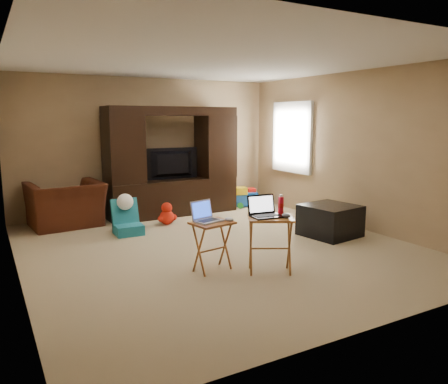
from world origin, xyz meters
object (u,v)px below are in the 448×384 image
entertainment_center (172,161)px  tray_table_right (270,245)px  water_bottle (281,205)px  laptop_left (209,212)px  laptop_right (267,207)px  tray_table_left (212,246)px  mouse_right (286,215)px  mouse_left (229,219)px  recliner (66,205)px  television (173,164)px  ottoman (330,220)px  plush_toy (167,213)px  child_rocker (128,217)px  push_toy (244,196)px

entertainment_center → tray_table_right: (-0.22, -3.43, -0.66)m
entertainment_center → water_bottle: size_ratio=11.93×
laptop_left → laptop_right: (0.54, -0.38, 0.07)m
tray_table_left → mouse_right: 0.93m
mouse_right → water_bottle: water_bottle is taller
tray_table_left → laptop_left: 0.41m
water_bottle → mouse_left: bearing=158.6°
recliner → water_bottle: (1.87, -3.34, 0.39)m
tray_table_right → laptop_left: laptop_left is taller
television → recliner: size_ratio=0.89×
ottoman → laptop_left: 2.39m
entertainment_center → plush_toy: bearing=-121.1°
recliner → ottoman: (3.38, -2.55, -0.13)m
plush_toy → water_bottle: size_ratio=1.89×
laptop_left → ottoman: bearing=-3.7°
tray_table_left → laptop_left: size_ratio=1.91×
child_rocker → ottoman: bearing=-28.7°
mouse_right → laptop_right: bearing=140.5°
laptop_left → plush_toy: bearing=65.1°
laptop_left → push_toy: bearing=37.0°
child_rocker → plush_toy: child_rocker is taller
push_toy → ottoman: size_ratio=0.74×
plush_toy → water_bottle: (0.38, -2.64, 0.56)m
recliner → mouse_left: 3.38m
entertainment_center → ottoman: size_ratio=3.28×
mouse_left → television: bearing=79.2°
plush_toy → tray_table_left: bearing=-99.0°
tray_table_left → entertainment_center: bearing=65.3°
mouse_left → water_bottle: bearing=-21.4°
child_rocker → laptop_right: (0.89, -2.41, 0.50)m
mouse_right → mouse_left: bearing=139.6°
recliner → tray_table_right: bearing=110.6°
recliner → laptop_right: (1.63, -3.40, 0.41)m
entertainment_center → plush_toy: 1.13m
laptop_left → mouse_left: laptop_left is taller
tray_table_left → laptop_left: laptop_left is taller
recliner → laptop_left: (1.09, -3.01, 0.34)m
ottoman → laptop_right: size_ratio=2.14×
television → tray_table_right: 3.44m
recliner → ottoman: 4.24m
entertainment_center → mouse_right: (-0.09, -3.55, -0.30)m
entertainment_center → child_rocker: entertainment_center is taller
laptop_right → tray_table_right: bearing=-20.7°
ottoman → mouse_right: (-1.58, -0.99, 0.45)m
plush_toy → push_toy: size_ratio=0.70×
recliner → mouse_left: size_ratio=9.53×
recliner → child_rocker: recliner is taller
recliner → water_bottle: water_bottle is taller
ottoman → push_toy: bearing=89.2°
tray_table_right → mouse_left: (-0.37, 0.30, 0.28)m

